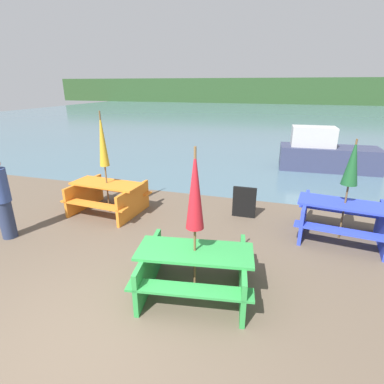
% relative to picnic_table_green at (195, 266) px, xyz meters
% --- Properties ---
extents(ground_plane, '(60.00, 60.00, 0.00)m').
position_rel_picnic_table_green_xyz_m(ground_plane, '(-0.96, -1.39, -0.44)').
color(ground_plane, brown).
extents(water, '(60.00, 50.00, 0.00)m').
position_rel_picnic_table_green_xyz_m(water, '(-0.96, 29.17, -0.44)').
color(water, slate).
rests_on(water, ground_plane).
extents(far_treeline, '(80.00, 1.60, 4.00)m').
position_rel_picnic_table_green_xyz_m(far_treeline, '(-0.96, 49.17, 1.56)').
color(far_treeline, '#284723').
rests_on(far_treeline, water).
extents(picnic_table_green, '(1.91, 1.62, 0.72)m').
position_rel_picnic_table_green_xyz_m(picnic_table_green, '(0.00, 0.00, 0.00)').
color(picnic_table_green, green).
rests_on(picnic_table_green, ground_plane).
extents(picnic_table_orange, '(1.83, 1.51, 0.77)m').
position_rel_picnic_table_green_xyz_m(picnic_table_orange, '(-2.93, 2.33, 0.02)').
color(picnic_table_orange, orange).
rests_on(picnic_table_orange, ground_plane).
extents(picnic_table_blue, '(1.92, 1.59, 0.78)m').
position_rel_picnic_table_green_xyz_m(picnic_table_blue, '(2.42, 2.52, 0.03)').
color(picnic_table_blue, blue).
rests_on(picnic_table_blue, ground_plane).
extents(umbrella_darkgreen, '(0.31, 0.31, 2.08)m').
position_rel_picnic_table_green_xyz_m(umbrella_darkgreen, '(2.42, 2.52, 1.17)').
color(umbrella_darkgreen, brown).
rests_on(umbrella_darkgreen, ground_plane).
extents(umbrella_gold, '(0.23, 0.23, 2.48)m').
position_rel_picnic_table_green_xyz_m(umbrella_gold, '(-2.93, 2.33, 1.37)').
color(umbrella_gold, brown).
rests_on(umbrella_gold, ground_plane).
extents(umbrella_crimson, '(0.26, 0.26, 2.28)m').
position_rel_picnic_table_green_xyz_m(umbrella_crimson, '(0.00, 0.00, 1.23)').
color(umbrella_crimson, brown).
rests_on(umbrella_crimson, ground_plane).
extents(boat, '(3.52, 1.42, 1.58)m').
position_rel_picnic_table_green_xyz_m(boat, '(2.67, 8.22, 0.15)').
color(boat, '#333856').
rests_on(boat, water).
extents(person, '(0.34, 0.34, 1.71)m').
position_rel_picnic_table_green_xyz_m(person, '(-4.22, 0.56, 0.42)').
color(person, '#283351').
rests_on(person, ground_plane).
extents(signboard, '(0.55, 0.08, 0.75)m').
position_rel_picnic_table_green_xyz_m(signboard, '(0.36, 3.01, -0.07)').
color(signboard, black).
rests_on(signboard, ground_plane).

